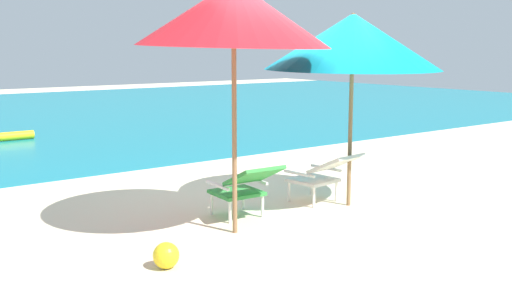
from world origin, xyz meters
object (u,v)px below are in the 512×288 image
lounge_chair_right (323,173)px  beach_ball (166,255)px  beach_umbrella_left (234,14)px  lounge_chair_left (245,185)px  beach_umbrella_right (353,42)px

lounge_chair_right → beach_ball: size_ratio=3.93×
beach_umbrella_left → lounge_chair_left: bearing=42.4°
lounge_chair_left → beach_ball: 1.68m
beach_umbrella_left → beach_ball: bearing=-155.8°
lounge_chair_right → beach_umbrella_right: bearing=-47.7°
beach_umbrella_left → beach_umbrella_right: bearing=2.1°
lounge_chair_left → beach_umbrella_right: (1.40, -0.27, 1.62)m
beach_umbrella_left → beach_umbrella_right: (1.76, 0.06, -0.26)m
lounge_chair_right → beach_umbrella_left: beach_umbrella_left is taller
beach_umbrella_left → beach_ball: size_ratio=11.08×
beach_umbrella_left → beach_umbrella_right: size_ratio=1.06×
lounge_chair_left → beach_umbrella_left: (-0.37, -0.33, 1.88)m
lounge_chair_right → beach_umbrella_left: size_ratio=0.35×
lounge_chair_left → beach_ball: lounge_chair_left is taller
lounge_chair_left → beach_umbrella_right: beach_umbrella_right is taller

